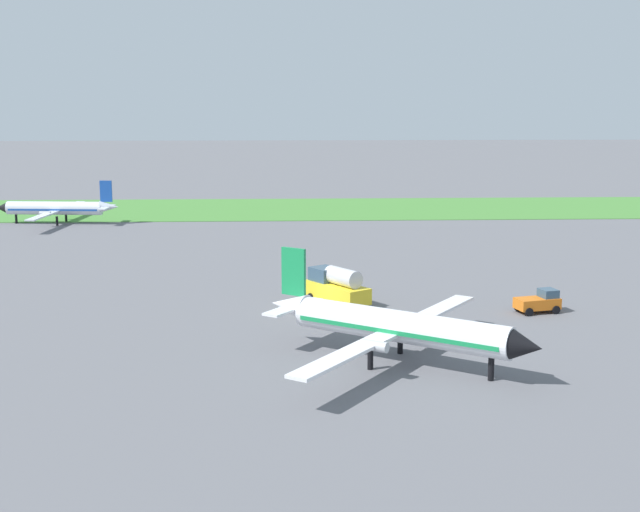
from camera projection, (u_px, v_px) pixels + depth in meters
ground_plane at (316, 308)px, 73.46m from camera, size 600.00×600.00×0.00m
grass_taxiway_strip at (300, 209)px, 139.52m from camera, size 360.00×28.00×0.08m
airplane_foreground_turboprop at (395, 325)px, 57.90m from camera, size 17.97×20.39×7.16m
airplane_taxiing_turboprop at (57, 208)px, 122.60m from camera, size 17.90×20.87×6.25m
pushback_tug_near_gate at (539, 302)px, 71.96m from camera, size 3.93×2.77×1.95m
fuel_truck_by_runway at (337, 286)px, 74.97m from camera, size 5.66×6.71×3.29m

